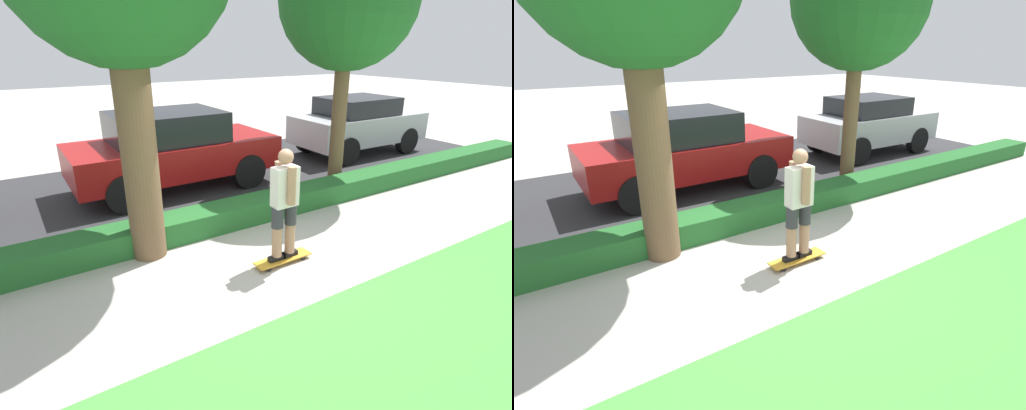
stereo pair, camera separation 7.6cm
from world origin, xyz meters
TOP-DOWN VIEW (x-y plane):
  - ground_plane at (0.00, 0.00)m, footprint 60.00×60.00m
  - street_asphalt at (0.00, 4.20)m, footprint 18.57×5.00m
  - hedge_row at (0.00, 1.60)m, footprint 18.57×0.60m
  - skateboard at (0.16, 0.02)m, footprint 0.90×0.24m
  - skater_person at (0.16, 0.02)m, footprint 0.49×0.42m
  - tree_mid at (3.18, 2.20)m, footprint 2.72×2.72m
  - parked_car_middle at (0.10, 4.03)m, footprint 4.37×2.02m
  - parked_car_rear at (5.76, 4.07)m, footprint 3.88×1.86m

SIDE VIEW (x-z plane):
  - ground_plane at x=0.00m, z-range 0.00..0.00m
  - street_asphalt at x=0.00m, z-range 0.00..0.01m
  - skateboard at x=0.16m, z-range 0.03..0.11m
  - hedge_row at x=0.00m, z-range 0.00..0.39m
  - parked_car_rear at x=5.76m, z-range 0.05..1.66m
  - parked_car_middle at x=0.10m, z-range 0.04..1.72m
  - skater_person at x=0.16m, z-range 0.13..1.76m
  - tree_mid at x=3.18m, z-range 1.19..6.37m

